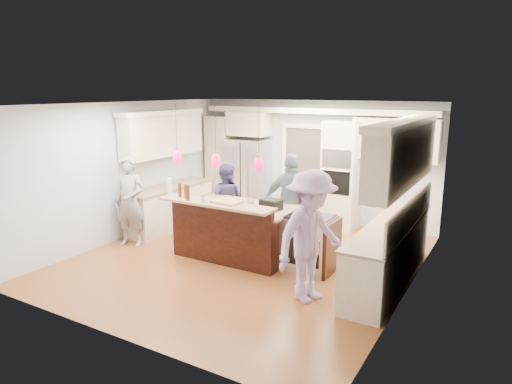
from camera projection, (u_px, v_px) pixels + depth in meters
ground_plane at (246, 259)px, 8.06m from camera, size 6.00×6.00×0.00m
room_shell at (246, 157)px, 7.66m from camera, size 5.54×6.04×2.72m
refrigerator at (248, 177)px, 10.85m from camera, size 0.90×0.70×1.80m
oven_column at (341, 175)px, 9.69m from camera, size 0.72×0.69×2.30m
back_upper_cabinets at (281, 146)px, 10.39m from camera, size 5.30×0.61×2.54m
right_counter_run at (394, 217)px, 6.88m from camera, size 0.64×3.10×2.51m
left_cabinets at (168, 180)px, 9.70m from camera, size 0.64×2.30×2.51m
kitchen_island at (236, 230)px, 8.14m from camera, size 2.10×1.46×1.12m
island_range at (311, 243)px, 7.52m from camera, size 0.82×0.71×0.92m
pendant_lights at (216, 161)px, 7.36m from camera, size 1.75×0.15×1.03m
person_bar_end at (130, 201)px, 8.62m from camera, size 0.71×0.56×1.72m
person_far_left at (225, 201)px, 9.13m from camera, size 0.88×0.79×1.50m
person_far_right at (292, 203)px, 8.35m from camera, size 1.14×0.74×1.81m
person_range_side at (311, 237)px, 6.32m from camera, size 1.06×1.38×1.88m
floor_rug at (368, 306)px, 6.30m from camera, size 0.77×1.01×0.01m
water_bottle at (170, 187)px, 7.89m from camera, size 0.08×0.08×0.31m
beer_bottle_a at (180, 190)px, 7.83m from camera, size 0.06×0.06×0.24m
beer_bottle_b at (188, 193)px, 7.59m from camera, size 0.08×0.08×0.26m
beer_bottle_c at (186, 191)px, 7.75m from camera, size 0.08×0.08×0.25m
drink_can at (203, 199)px, 7.49m from camera, size 0.06×0.06×0.11m
cutting_board at (227, 202)px, 7.46m from camera, size 0.50×0.37×0.04m
pot_large at (307, 211)px, 7.48m from camera, size 0.22×0.22×0.13m
pot_small at (305, 215)px, 7.26m from camera, size 0.23×0.23×0.11m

